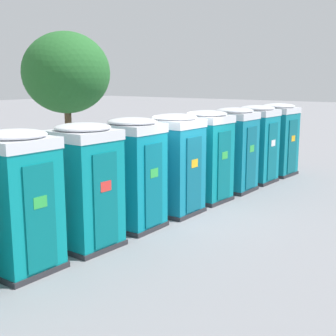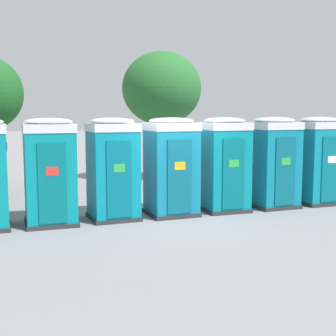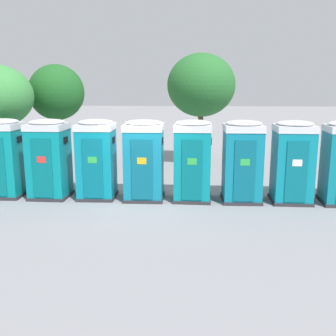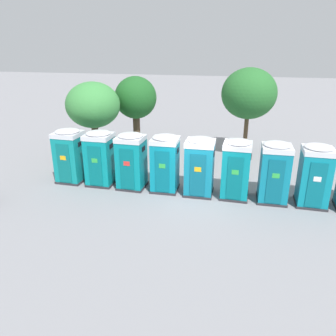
{
  "view_description": "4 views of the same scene",
  "coord_description": "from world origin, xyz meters",
  "px_view_note": "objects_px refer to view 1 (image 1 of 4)",
  "views": [
    {
      "loc": [
        -9.39,
        -6.62,
        3.39
      ],
      "look_at": [
        -0.25,
        0.23,
        1.2
      ],
      "focal_mm": 50.0,
      "sensor_mm": 36.0,
      "label": 1
    },
    {
      "loc": [
        -4.17,
        -11.08,
        2.66
      ],
      "look_at": [
        -0.08,
        0.23,
        1.23
      ],
      "focal_mm": 50.0,
      "sensor_mm": 36.0,
      "label": 2
    },
    {
      "loc": [
        1.6,
        -11.89,
        3.56
      ],
      "look_at": [
        0.76,
        0.23,
        1.02
      ],
      "focal_mm": 42.0,
      "sensor_mm": 36.0,
      "label": 3
    },
    {
      "loc": [
        1.71,
        -12.88,
        6.12
      ],
      "look_at": [
        -1.39,
        0.24,
        1.06
      ],
      "focal_mm": 35.0,
      "sensor_mm": 36.0,
      "label": 4
    }
  ],
  "objects_px": {
    "portapotty_5": "(207,156)",
    "portapotty_8": "(277,139)",
    "portapotty_2": "(85,185)",
    "portapotty_6": "(234,149)",
    "portapotty_1": "(19,201)",
    "portapotty_3": "(133,173)",
    "portapotty_4": "(175,164)",
    "portapotty_7": "(256,144)",
    "street_tree_2": "(66,73)"
  },
  "relations": [
    {
      "from": "portapotty_3",
      "to": "portapotty_8",
      "type": "xyz_separation_m",
      "value": [
        7.68,
        -0.1,
        -0.0
      ]
    },
    {
      "from": "portapotty_8",
      "to": "portapotty_4",
      "type": "bearing_deg",
      "value": 179.59
    },
    {
      "from": "portapotty_2",
      "to": "portapotty_5",
      "type": "height_order",
      "value": "same"
    },
    {
      "from": "portapotty_3",
      "to": "portapotty_8",
      "type": "bearing_deg",
      "value": -0.72
    },
    {
      "from": "portapotty_2",
      "to": "street_tree_2",
      "type": "xyz_separation_m",
      "value": [
        4.91,
        6.06,
        2.3
      ]
    },
    {
      "from": "portapotty_8",
      "to": "portapotty_5",
      "type": "bearing_deg",
      "value": 179.17
    },
    {
      "from": "portapotty_5",
      "to": "portapotty_7",
      "type": "bearing_deg",
      "value": -0.17
    },
    {
      "from": "portapotty_3",
      "to": "street_tree_2",
      "type": "distance_m",
      "value": 7.27
    },
    {
      "from": "portapotty_3",
      "to": "portapotty_7",
      "type": "bearing_deg",
      "value": -0.36
    },
    {
      "from": "portapotty_5",
      "to": "portapotty_7",
      "type": "relative_size",
      "value": 1.0
    },
    {
      "from": "portapotty_5",
      "to": "portapotty_8",
      "type": "relative_size",
      "value": 1.0
    },
    {
      "from": "portapotty_3",
      "to": "portapotty_5",
      "type": "relative_size",
      "value": 1.0
    },
    {
      "from": "portapotty_4",
      "to": "portapotty_6",
      "type": "height_order",
      "value": "same"
    },
    {
      "from": "portapotty_1",
      "to": "portapotty_4",
      "type": "bearing_deg",
      "value": -0.53
    },
    {
      "from": "portapotty_1",
      "to": "street_tree_2",
      "type": "height_order",
      "value": "street_tree_2"
    },
    {
      "from": "portapotty_3",
      "to": "street_tree_2",
      "type": "bearing_deg",
      "value": 60.67
    },
    {
      "from": "portapotty_7",
      "to": "portapotty_6",
      "type": "bearing_deg",
      "value": -179.64
    },
    {
      "from": "portapotty_6",
      "to": "portapotty_8",
      "type": "distance_m",
      "value": 3.07
    },
    {
      "from": "portapotty_7",
      "to": "portapotty_3",
      "type": "bearing_deg",
      "value": 179.64
    },
    {
      "from": "portapotty_6",
      "to": "portapotty_7",
      "type": "bearing_deg",
      "value": 0.36
    },
    {
      "from": "portapotty_3",
      "to": "portapotty_4",
      "type": "xyz_separation_m",
      "value": [
        1.54,
        -0.05,
        -0.0
      ]
    },
    {
      "from": "portapotty_1",
      "to": "portapotty_8",
      "type": "relative_size",
      "value": 1.0
    },
    {
      "from": "portapotty_8",
      "to": "street_tree_2",
      "type": "bearing_deg",
      "value": 125.16
    },
    {
      "from": "portapotty_2",
      "to": "portapotty_7",
      "type": "bearing_deg",
      "value": 0.13
    },
    {
      "from": "portapotty_2",
      "to": "street_tree_2",
      "type": "height_order",
      "value": "street_tree_2"
    },
    {
      "from": "portapotty_2",
      "to": "portapotty_7",
      "type": "xyz_separation_m",
      "value": [
        7.68,
        0.02,
        0.0
      ]
    },
    {
      "from": "portapotty_1",
      "to": "portapotty_3",
      "type": "height_order",
      "value": "same"
    },
    {
      "from": "portapotty_3",
      "to": "portapotty_6",
      "type": "height_order",
      "value": "same"
    },
    {
      "from": "portapotty_1",
      "to": "portapotty_4",
      "type": "xyz_separation_m",
      "value": [
        4.61,
        -0.04,
        -0.0
      ]
    },
    {
      "from": "portapotty_2",
      "to": "portapotty_5",
      "type": "xyz_separation_m",
      "value": [
        4.61,
        0.03,
        0.0
      ]
    },
    {
      "from": "portapotty_5",
      "to": "portapotty_7",
      "type": "xyz_separation_m",
      "value": [
        3.07,
        -0.01,
        -0.0
      ]
    },
    {
      "from": "portapotty_3",
      "to": "portapotty_5",
      "type": "height_order",
      "value": "same"
    },
    {
      "from": "portapotty_1",
      "to": "street_tree_2",
      "type": "distance_m",
      "value": 9.11
    },
    {
      "from": "portapotty_1",
      "to": "portapotty_3",
      "type": "bearing_deg",
      "value": 0.18
    },
    {
      "from": "portapotty_4",
      "to": "portapotty_6",
      "type": "relative_size",
      "value": 1.0
    },
    {
      "from": "portapotty_3",
      "to": "portapotty_6",
      "type": "distance_m",
      "value": 4.61
    },
    {
      "from": "portapotty_1",
      "to": "portapotty_4",
      "type": "relative_size",
      "value": 1.0
    },
    {
      "from": "portapotty_5",
      "to": "portapotty_6",
      "type": "height_order",
      "value": "same"
    },
    {
      "from": "portapotty_5",
      "to": "portapotty_4",
      "type": "bearing_deg",
      "value": -179.15
    },
    {
      "from": "portapotty_2",
      "to": "street_tree_2",
      "type": "relative_size",
      "value": 0.51
    },
    {
      "from": "portapotty_1",
      "to": "street_tree_2",
      "type": "relative_size",
      "value": 0.51
    },
    {
      "from": "portapotty_2",
      "to": "portapotty_6",
      "type": "xyz_separation_m",
      "value": [
        6.14,
        0.01,
        0.0
      ]
    },
    {
      "from": "portapotty_4",
      "to": "portapotty_7",
      "type": "height_order",
      "value": "same"
    },
    {
      "from": "portapotty_6",
      "to": "portapotty_8",
      "type": "height_order",
      "value": "same"
    },
    {
      "from": "portapotty_4",
      "to": "portapotty_8",
      "type": "height_order",
      "value": "same"
    },
    {
      "from": "portapotty_4",
      "to": "portapotty_8",
      "type": "xyz_separation_m",
      "value": [
        6.14,
        -0.04,
        -0.0
      ]
    },
    {
      "from": "street_tree_2",
      "to": "portapotty_2",
      "type": "bearing_deg",
      "value": -129.01
    },
    {
      "from": "portapotty_4",
      "to": "portapotty_5",
      "type": "distance_m",
      "value": 1.54
    },
    {
      "from": "portapotty_1",
      "to": "portapotty_6",
      "type": "height_order",
      "value": "same"
    },
    {
      "from": "portapotty_3",
      "to": "street_tree_2",
      "type": "height_order",
      "value": "street_tree_2"
    }
  ]
}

